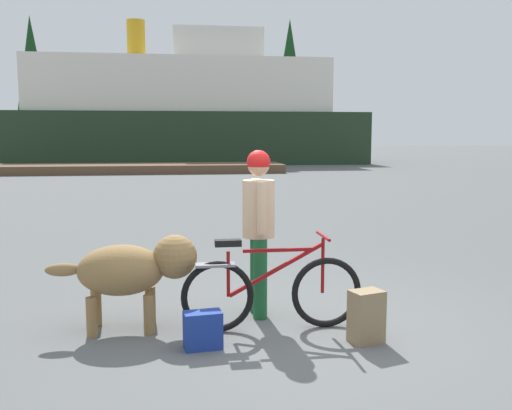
# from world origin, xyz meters

# --- Properties ---
(ground_plane) EXTENTS (160.00, 160.00, 0.00)m
(ground_plane) POSITION_xyz_m (0.00, 0.00, 0.00)
(ground_plane) COLOR #595B5B
(bicycle) EXTENTS (1.70, 0.44, 0.89)m
(bicycle) POSITION_xyz_m (-0.33, 0.10, 0.37)
(bicycle) COLOR black
(bicycle) RESTS_ON ground_plane
(person_cyclist) EXTENTS (0.32, 0.53, 1.66)m
(person_cyclist) POSITION_xyz_m (-0.38, 0.56, 0.99)
(person_cyclist) COLOR #19592D
(person_cyclist) RESTS_ON ground_plane
(dog) EXTENTS (1.38, 0.55, 0.89)m
(dog) POSITION_xyz_m (-1.60, 0.31, 0.58)
(dog) COLOR olive
(dog) RESTS_ON ground_plane
(backpack) EXTENTS (0.33, 0.27, 0.46)m
(backpack) POSITION_xyz_m (0.44, -0.33, 0.23)
(backpack) COLOR #8C7251
(backpack) RESTS_ON ground_plane
(handbag_pannier) EXTENTS (0.34, 0.22, 0.32)m
(handbag_pannier) POSITION_xyz_m (-0.99, -0.28, 0.16)
(handbag_pannier) COLOR navy
(handbag_pannier) RESTS_ON ground_plane
(dock_pier) EXTENTS (14.67, 2.99, 0.40)m
(dock_pier) POSITION_xyz_m (-3.39, 22.57, 0.20)
(dock_pier) COLOR brown
(dock_pier) RESTS_ON ground_plane
(ferry_boat) EXTENTS (22.31, 7.40, 8.71)m
(ferry_boat) POSITION_xyz_m (-0.58, 31.66, 3.06)
(ferry_boat) COLOR #1E331E
(ferry_boat) RESTS_ON ground_plane
(pine_tree_far_left) EXTENTS (3.14, 3.14, 12.59)m
(pine_tree_far_left) POSITION_xyz_m (-14.01, 51.24, 7.65)
(pine_tree_far_left) COLOR #4C331E
(pine_tree_far_left) RESTS_ON ground_plane
(pine_tree_center) EXTENTS (3.71, 3.71, 10.58)m
(pine_tree_center) POSITION_xyz_m (-4.47, 48.81, 6.84)
(pine_tree_center) COLOR #4C331E
(pine_tree_center) RESTS_ON ground_plane
(pine_tree_far_right) EXTENTS (2.90, 2.90, 12.28)m
(pine_tree_far_right) POSITION_xyz_m (9.54, 47.99, 7.85)
(pine_tree_far_right) COLOR #4C331E
(pine_tree_far_right) RESTS_ON ground_plane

